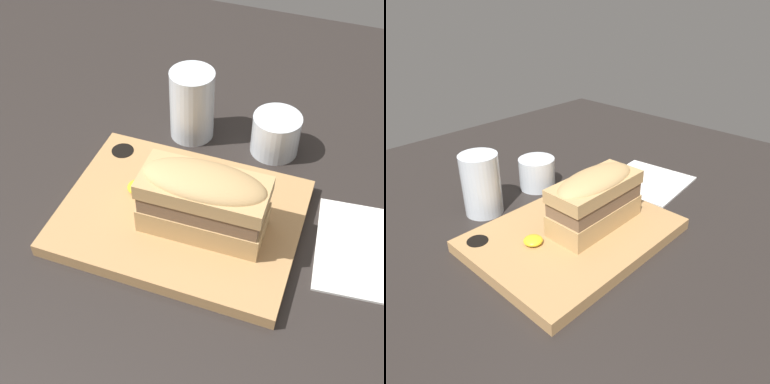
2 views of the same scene
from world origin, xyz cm
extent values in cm
cube|color=#282321|center=(0.00, 0.00, 1.00)|extent=(154.03, 126.73, 2.00)
cube|color=tan|center=(2.13, -5.22, 3.07)|extent=(34.64, 25.96, 2.15)
cylinder|color=black|center=(-11.56, 4.12, 3.67)|extent=(3.63, 3.63, 1.07)
cube|color=tan|center=(6.07, -6.68, 6.12)|extent=(17.59, 8.16, 3.94)
cube|color=brown|center=(6.07, -6.68, 9.40)|extent=(16.89, 7.83, 2.63)
cube|color=tan|center=(6.07, -6.68, 11.90)|extent=(17.59, 8.16, 2.36)
ellipsoid|color=tan|center=(6.07, -6.68, 12.88)|extent=(17.24, 7.99, 3.55)
ellipsoid|color=gold|center=(-5.51, -3.24, 4.80)|extent=(3.24, 3.24, 1.30)
cylinder|color=silver|center=(-3.28, 14.63, 8.19)|extent=(7.52, 7.52, 12.39)
cylinder|color=silver|center=(-3.28, 14.63, 4.99)|extent=(6.61, 6.61, 5.57)
cylinder|color=silver|center=(11.26, 15.18, 5.46)|extent=(8.03, 8.03, 6.92)
cylinder|color=black|center=(11.26, 15.18, 4.81)|extent=(7.23, 7.23, 5.21)
cube|color=white|center=(30.53, -1.38, 2.20)|extent=(19.18, 18.71, 0.40)
camera|label=1|loc=(21.39, -53.81, 62.20)|focal=50.00mm
camera|label=2|loc=(-37.16, -43.91, 41.21)|focal=35.00mm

